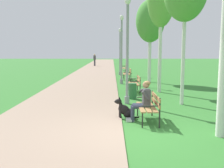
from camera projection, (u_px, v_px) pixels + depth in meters
The scene contains 14 objects.
ground_plane at pixel (136, 134), 6.90m from camera, with size 120.00×120.00×0.00m, color #33752D.
paved_path at pixel (97, 69), 30.70m from camera, with size 4.02×60.00×0.04m, color gray.
park_bench_near at pixel (149, 105), 8.07m from camera, with size 0.55×1.50×0.85m.
park_bench_mid at pixel (135, 82), 13.69m from camera, with size 0.55×1.50×0.85m.
park_bench_far at pixel (127, 73), 19.33m from camera, with size 0.55×1.50×0.85m.
park_bench_furthest at pixel (124, 67), 25.40m from camera, with size 0.55×1.50×0.85m.
person_seated_on_near_bench at pixel (142, 99), 8.08m from camera, with size 0.74×0.49×1.25m.
dog_black at pixel (125, 110), 8.44m from camera, with size 0.83×0.34×0.71m.
lamp_post_near at pixel (127, 49), 10.55m from camera, with size 0.24×0.24×4.25m.
lamp_post_mid at pixel (121, 49), 16.87m from camera, with size 0.24×0.24×4.36m.
lamp_post_far at pixel (119, 51), 22.77m from camera, with size 0.24×0.24×4.03m.
birch_tree_fourth at pixel (149, 22), 17.56m from camera, with size 1.90×2.00×5.49m.
litter_bin at pixel (132, 91), 11.86m from camera, with size 0.36×0.36×0.70m, color #2D6638.
pedestrian_distant at pixel (94, 60), 35.66m from camera, with size 0.32×0.22×1.65m.
Camera 1 is at (-0.65, -6.68, 2.18)m, focal length 42.45 mm.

